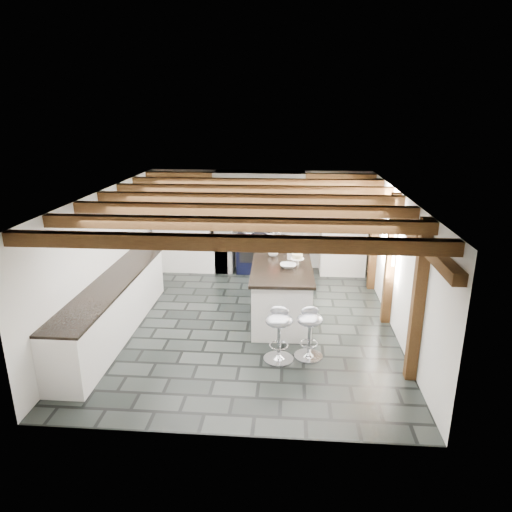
# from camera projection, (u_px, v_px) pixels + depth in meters

# --- Properties ---
(ground) EXTENTS (6.00, 6.00, 0.00)m
(ground) POSITION_uv_depth(u_px,v_px,m) (249.00, 321.00, 8.12)
(ground) COLOR black
(ground) RESTS_ON ground
(room_shell) EXTENTS (6.00, 6.03, 6.00)m
(room_shell) POSITION_uv_depth(u_px,v_px,m) (225.00, 241.00, 9.18)
(room_shell) COLOR white
(room_shell) RESTS_ON ground
(range_cooker) EXTENTS (1.00, 0.63, 0.99)m
(range_cooker) POSITION_uv_depth(u_px,v_px,m) (259.00, 252.00, 10.52)
(range_cooker) COLOR black
(range_cooker) RESTS_ON ground
(kitchen_island) EXTENTS (1.10, 2.04, 1.33)m
(kitchen_island) POSITION_uv_depth(u_px,v_px,m) (281.00, 291.00, 8.12)
(kitchen_island) COLOR white
(kitchen_island) RESTS_ON ground
(bar_stool_near) EXTENTS (0.47, 0.47, 0.80)m
(bar_stool_near) POSITION_uv_depth(u_px,v_px,m) (309.00, 327.00, 6.80)
(bar_stool_near) COLOR silver
(bar_stool_near) RESTS_ON ground
(bar_stool_far) EXTENTS (0.47, 0.47, 0.84)m
(bar_stool_far) POSITION_uv_depth(u_px,v_px,m) (279.00, 328.00, 6.72)
(bar_stool_far) COLOR silver
(bar_stool_far) RESTS_ON ground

